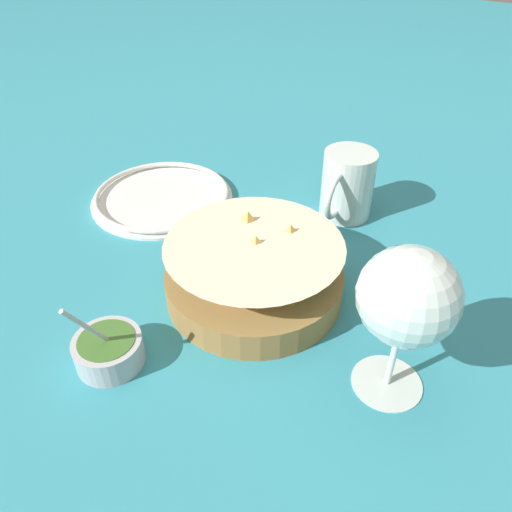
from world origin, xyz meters
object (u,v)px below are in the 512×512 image
sauce_cup (108,349)px  beer_mug (347,187)px  food_basket (257,270)px  side_plate (162,196)px  wine_glass (407,300)px

sauce_cup → beer_mug: size_ratio=0.92×
food_basket → sauce_cup: (0.18, -0.08, -0.02)m
food_basket → side_plate: bearing=-115.1°
sauce_cup → beer_mug: (-0.40, 0.11, 0.03)m
food_basket → wine_glass: 0.21m
beer_mug → side_plate: bearing=-67.5°
sauce_cup → side_plate: bearing=-150.9°
food_basket → beer_mug: (-0.23, 0.02, 0.01)m
sauce_cup → wine_glass: wine_glass is taller
sauce_cup → wine_glass: bearing=114.5°
food_basket → wine_glass: size_ratio=1.29×
wine_glass → side_plate: wine_glass is taller
sauce_cup → beer_mug: 0.42m
beer_mug → food_basket: bearing=-6.3°
food_basket → beer_mug: bearing=173.7°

